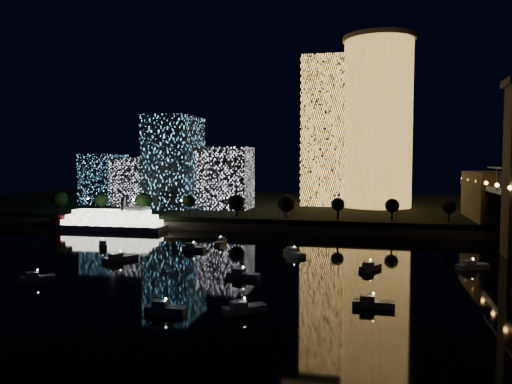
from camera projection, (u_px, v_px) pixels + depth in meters
ground at (262, 287)px, 107.25m from camera, size 520.00×520.00×0.00m
far_bank at (328, 208)px, 262.49m from camera, size 420.00×160.00×5.00m
seawall at (310, 229)px, 186.80m from camera, size 420.00×6.00×3.00m
tower_cylindrical at (378, 122)px, 237.02m from camera, size 34.00×34.00×80.42m
tower_rectangular at (326, 132)px, 249.61m from camera, size 22.98×22.98×73.13m
midrise_blocks at (166, 172)px, 241.06m from camera, size 90.22×36.68×42.97m
riverboat at (107, 221)px, 195.02m from camera, size 45.92×10.86×13.76m
motorboats at (258, 268)px, 121.98m from camera, size 122.76×76.75×2.78m
esplanade_trees at (211, 202)px, 201.39m from camera, size 166.03×6.87×8.93m
street_lamps at (231, 205)px, 205.79m from camera, size 132.70×0.70×5.65m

